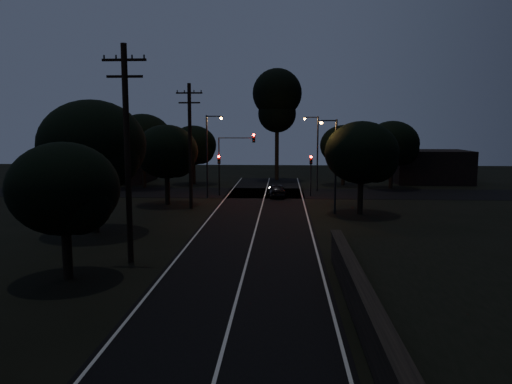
{
  "coord_description": "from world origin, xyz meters",
  "views": [
    {
      "loc": [
        1.85,
        -9.72,
        6.97
      ],
      "look_at": [
        0.0,
        24.0,
        2.5
      ],
      "focal_mm": 35.0,
      "sensor_mm": 36.0,
      "label": 1
    }
  ],
  "objects": [
    {
      "name": "tall_pine",
      "position": [
        1.0,
        55.0,
        10.29
      ],
      "size": [
        6.28,
        6.28,
        14.27
      ],
      "color": "black",
      "rests_on": "ground"
    },
    {
      "name": "streetlight_b",
      "position": [
        5.31,
        44.0,
        4.64
      ],
      "size": [
        1.66,
        0.26,
        8.0
      ],
      "color": "black",
      "rests_on": "ground"
    },
    {
      "name": "tree_left_b",
      "position": [
        -7.83,
        11.9,
        4.08
      ],
      "size": [
        4.95,
        4.95,
        6.29
      ],
      "color": "black",
      "rests_on": "ground"
    },
    {
      "name": "car",
      "position": [
        1.23,
        39.09,
        0.67
      ],
      "size": [
        1.88,
        4.04,
        1.34
      ],
      "primitive_type": "imported",
      "rotation": [
        0.0,
        0.0,
        3.22
      ],
      "color": "black",
      "rests_on": "ground"
    },
    {
      "name": "tree_far_w",
      "position": [
        -13.77,
        45.87,
        5.43
      ],
      "size": [
        6.55,
        6.55,
        8.35
      ],
      "color": "black",
      "rests_on": "ground"
    },
    {
      "name": "road_surface",
      "position": [
        0.0,
        31.12,
        0.01
      ],
      "size": [
        60.0,
        70.0,
        0.03
      ],
      "color": "black",
      "rests_on": "ground"
    },
    {
      "name": "utility_pole_mid",
      "position": [
        -6.0,
        15.0,
        5.74
      ],
      "size": [
        2.2,
        0.3,
        11.0
      ],
      "color": "black",
      "rests_on": "ground"
    },
    {
      "name": "building_left",
      "position": [
        -20.0,
        52.0,
        2.2
      ],
      "size": [
        10.0,
        8.0,
        4.4
      ],
      "primitive_type": "cube",
      "color": "black",
      "rests_on": "ground"
    },
    {
      "name": "utility_pole_far",
      "position": [
        -6.0,
        32.0,
        5.48
      ],
      "size": [
        2.2,
        0.3,
        10.5
      ],
      "color": "black",
      "rests_on": "ground"
    },
    {
      "name": "signal_left",
      "position": [
        -4.6,
        39.99,
        2.84
      ],
      "size": [
        0.28,
        0.35,
        4.1
      ],
      "color": "black",
      "rests_on": "ground"
    },
    {
      "name": "streetlight_a",
      "position": [
        -5.31,
        38.0,
        4.64
      ],
      "size": [
        1.66,
        0.26,
        8.0
      ],
      "color": "black",
      "rests_on": "ground"
    },
    {
      "name": "retaining_wall",
      "position": [
        7.74,
        3.0,
        0.62
      ],
      "size": [
        6.93,
        26.0,
        1.6
      ],
      "color": "black",
      "rests_on": "ground"
    },
    {
      "name": "streetlight_c",
      "position": [
        5.83,
        30.0,
        4.35
      ],
      "size": [
        1.46,
        0.26,
        7.5
      ],
      "color": "black",
      "rests_on": "ground"
    },
    {
      "name": "tree_far_nw",
      "position": [
        -8.8,
        49.89,
        4.56
      ],
      "size": [
        5.57,
        5.57,
        7.05
      ],
      "color": "black",
      "rests_on": "ground"
    },
    {
      "name": "tree_left_d",
      "position": [
        -8.3,
        33.89,
        4.6
      ],
      "size": [
        5.6,
        5.6,
        7.11
      ],
      "color": "black",
      "rests_on": "ground"
    },
    {
      "name": "tree_far_e",
      "position": [
        14.21,
        46.88,
        4.9
      ],
      "size": [
        5.96,
        5.96,
        7.56
      ],
      "color": "black",
      "rests_on": "ground"
    },
    {
      "name": "tree_right_a",
      "position": [
        8.21,
        29.88,
        4.78
      ],
      "size": [
        5.8,
        5.8,
        7.38
      ],
      "color": "black",
      "rests_on": "ground"
    },
    {
      "name": "signal_right",
      "position": [
        4.6,
        39.99,
        2.84
      ],
      "size": [
        0.28,
        0.35,
        4.1
      ],
      "color": "black",
      "rests_on": "ground"
    },
    {
      "name": "tree_far_ne",
      "position": [
        9.2,
        49.89,
        4.6
      ],
      "size": [
        5.62,
        5.62,
        7.11
      ],
      "color": "black",
      "rests_on": "ground"
    },
    {
      "name": "tree_left_c",
      "position": [
        -10.26,
        21.86,
        5.61
      ],
      "size": [
        6.86,
        6.86,
        8.67
      ],
      "color": "black",
      "rests_on": "ground"
    },
    {
      "name": "building_right",
      "position": [
        20.0,
        53.0,
        2.0
      ],
      "size": [
        9.0,
        7.0,
        4.0
      ],
      "primitive_type": "cube",
      "color": "black",
      "rests_on": "ground"
    },
    {
      "name": "signal_mast",
      "position": [
        -2.91,
        39.99,
        4.34
      ],
      "size": [
        3.7,
        0.35,
        6.25
      ],
      "color": "black",
      "rests_on": "ground"
    }
  ]
}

